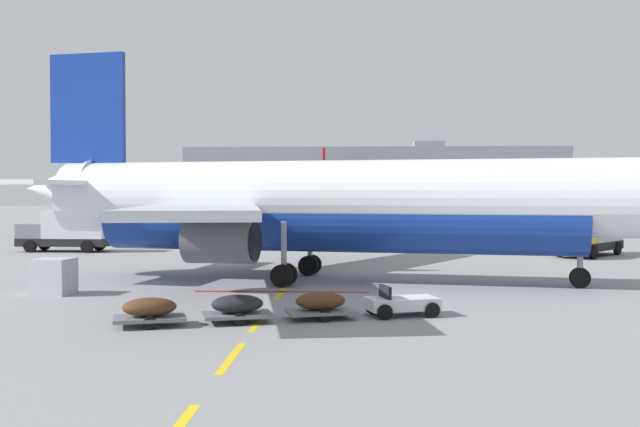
{
  "coord_description": "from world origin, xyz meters",
  "views": [
    {
      "loc": [
        21.46,
        -12.43,
        4.56
      ],
      "look_at": [
        19.09,
        35.58,
        3.22
      ],
      "focal_mm": 42.5,
      "sensor_mm": 36.0,
      "label": 1
    }
  ],
  "objects": [
    {
      "name": "ground",
      "position": [
        40.0,
        40.0,
        0.0
      ],
      "size": [
        400.0,
        400.0,
        0.0
      ],
      "primitive_type": "plane",
      "color": "gray"
    },
    {
      "name": "apron_paint_markings",
      "position": [
        18.0,
        37.4,
        0.0
      ],
      "size": [
        8.0,
        97.24,
        0.01
      ],
      "color": "yellow",
      "rests_on": "ground"
    },
    {
      "name": "airliner_foreground",
      "position": [
        19.78,
        26.29,
        3.95
      ],
      "size": [
        34.7,
        34.05,
        12.2
      ],
      "color": "white",
      "rests_on": "ground"
    },
    {
      "name": "airliner_mid_left",
      "position": [
        15.38,
        109.17,
        3.54
      ],
      "size": [
        30.92,
        31.24,
        10.94
      ],
      "color": "silver",
      "rests_on": "ground"
    },
    {
      "name": "catering_truck",
      "position": [
        -0.82,
        44.78,
        1.65
      ],
      "size": [
        7.1,
        2.92,
        3.14
      ],
      "color": "black",
      "rests_on": "ground"
    },
    {
      "name": "ground_power_truck",
      "position": [
        38.18,
        42.61,
        1.65
      ],
      "size": [
        6.23,
        6.98,
        3.14
      ],
      "color": "black",
      "rests_on": "ground"
    },
    {
      "name": "baggage_train",
      "position": [
        18.73,
        14.19,
        0.53
      ],
      "size": [
        11.52,
        4.8,
        1.14
      ],
      "color": "silver",
      "rests_on": "ground"
    },
    {
      "name": "uld_cargo_container",
      "position": [
        7.88,
        20.68,
        0.8
      ],
      "size": [
        1.75,
        1.71,
        1.6
      ],
      "color": "#B7BCC6",
      "rests_on": "ground"
    },
    {
      "name": "terminal_satellite",
      "position": [
        24.85,
        139.77,
        6.58
      ],
      "size": [
        72.56,
        21.83,
        14.73
      ],
      "color": "gray",
      "rests_on": "ground"
    }
  ]
}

